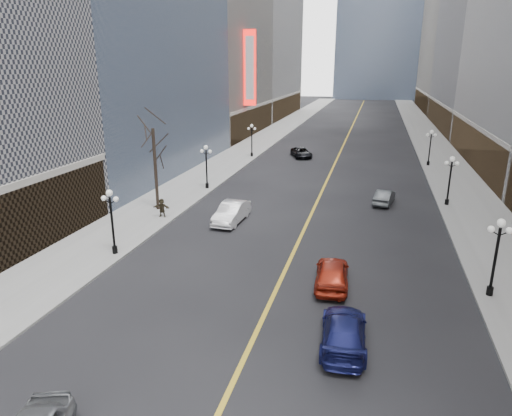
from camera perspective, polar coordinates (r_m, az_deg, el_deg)
The scene contains 17 objects.
sidewalk_east at distance 67.37m, azimuth 22.24°, elevation 5.51°, with size 6.00×230.00×0.15m, color gray.
sidewalk_west at distance 69.38m, azimuth -1.42°, elevation 7.12°, with size 6.00×230.00×0.15m, color gray.
lane_line at distance 76.77m, azimuth 10.89°, elevation 7.76°, with size 0.25×200.00×0.02m, color gold.
streetlamp_east_1 at distance 28.18m, azimuth 27.89°, elevation -4.62°, with size 1.26×0.44×4.52m.
streetlamp_east_2 at distance 45.16m, azimuth 23.12°, elevation 3.75°, with size 1.26×0.44×4.52m.
streetlamp_east_3 at distance 62.71m, azimuth 20.96°, elevation 7.49°, with size 1.26×0.44×4.52m.
streetlamp_west_1 at distance 32.03m, azimuth -17.62°, elevation -0.86°, with size 1.26×0.44×4.52m.
streetlamp_west_2 at distance 47.65m, azimuth -6.23°, elevation 5.71°, with size 1.26×0.44×4.52m.
streetlamp_west_3 at distance 64.53m, azimuth -0.53°, elevation 8.88°, with size 1.26×0.44×4.52m.
theatre_marquee at distance 78.39m, azimuth -0.76°, elevation 17.07°, with size 2.00×0.55×12.00m.
tree_west_far at distance 40.55m, azimuth -12.68°, elevation 8.13°, with size 3.60×3.60×7.92m.
car_nb_mid at distance 37.81m, azimuth -3.08°, elevation -0.56°, with size 1.77×5.09×1.68m, color silver.
car_nb_far at distance 65.21m, azimuth 5.70°, elevation 6.91°, with size 2.28×4.94×1.37m, color black.
car_sb_near at distance 22.22m, azimuth 10.92°, elevation -14.89°, with size 2.07×5.10×1.48m, color #151952.
car_sb_mid at distance 27.46m, azimuth 9.49°, elevation -8.03°, with size 1.91×4.76×1.62m, color maroon.
car_sb_far at distance 44.42m, azimuth 15.75°, elevation 1.33°, with size 1.43×4.12×1.36m, color #424649.
ped_west_far at distance 39.46m, azimuth -11.69°, elevation 0.03°, with size 1.47×0.42×1.59m, color black.
Camera 1 is at (4.91, 4.42, 12.51)m, focal length 32.00 mm.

